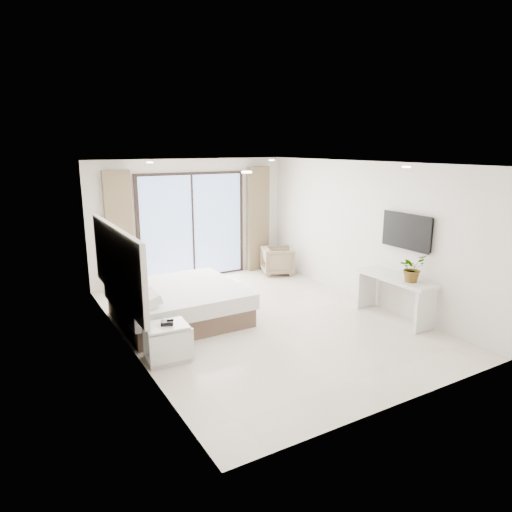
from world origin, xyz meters
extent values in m
plane|color=beige|center=(0.00, 0.00, 0.00)|extent=(6.20, 6.20, 0.00)
cube|color=silver|center=(0.00, 3.10, 1.35)|extent=(4.60, 0.02, 2.70)
cube|color=silver|center=(0.00, -3.10, 1.35)|extent=(4.60, 0.02, 2.70)
cube|color=silver|center=(-2.30, 0.00, 1.35)|extent=(0.02, 6.20, 2.70)
cube|color=silver|center=(2.30, 0.00, 1.35)|extent=(0.02, 6.20, 2.70)
cube|color=white|center=(0.00, 0.00, 2.70)|extent=(4.60, 6.20, 0.02)
cube|color=silver|center=(-2.25, 0.75, 1.15)|extent=(0.08, 3.00, 1.20)
cube|color=black|center=(2.25, -1.08, 1.55)|extent=(0.06, 1.00, 0.58)
cube|color=black|center=(2.21, -1.08, 1.55)|extent=(0.02, 1.04, 0.62)
cube|color=black|center=(0.00, 3.07, 1.20)|extent=(2.56, 0.04, 2.42)
cube|color=#93B2EC|center=(0.00, 3.04, 1.20)|extent=(2.40, 0.01, 2.30)
cube|color=#726444|center=(-1.65, 2.96, 1.25)|extent=(0.55, 0.14, 2.50)
cube|color=#726444|center=(1.65, 2.96, 1.25)|extent=(0.55, 0.14, 2.50)
cylinder|color=white|center=(-1.30, -1.80, 2.68)|extent=(0.12, 0.12, 0.02)
cylinder|color=white|center=(1.30, -1.80, 2.68)|extent=(0.12, 0.12, 0.02)
cylinder|color=white|center=(-1.30, 1.80, 2.68)|extent=(0.12, 0.12, 0.02)
cylinder|color=white|center=(1.30, 1.80, 2.68)|extent=(0.12, 0.12, 0.02)
cube|color=brown|center=(-1.25, 0.75, 0.16)|extent=(2.01, 1.91, 0.32)
cube|color=white|center=(-1.25, 0.75, 0.45)|extent=(2.09, 1.99, 0.26)
cube|color=white|center=(-1.95, 0.09, 0.65)|extent=(0.28, 0.40, 0.14)
cube|color=white|center=(-1.95, 0.52, 0.65)|extent=(0.28, 0.40, 0.14)
cube|color=white|center=(-1.95, 0.97, 0.65)|extent=(0.28, 0.40, 0.14)
cube|color=white|center=(-1.95, 1.40, 0.65)|extent=(0.28, 0.40, 0.14)
cube|color=silver|center=(-1.95, -0.62, 0.51)|extent=(0.62, 0.52, 0.05)
cube|color=silver|center=(-1.95, -0.62, 0.03)|extent=(0.62, 0.52, 0.05)
cube|color=silver|center=(-1.95, -0.84, 0.27)|extent=(0.59, 0.10, 0.48)
cube|color=silver|center=(-1.95, -0.41, 0.27)|extent=(0.59, 0.10, 0.48)
cube|color=black|center=(-1.94, -0.63, 0.56)|extent=(0.21, 0.18, 0.06)
cube|color=silver|center=(2.04, -1.08, 0.74)|extent=(0.47, 1.51, 0.06)
cube|color=silver|center=(2.04, -1.76, 0.35)|extent=(0.45, 0.06, 0.71)
cube|color=silver|center=(2.04, -0.41, 0.35)|extent=(0.45, 0.06, 0.71)
imported|color=#33662D|center=(2.04, -1.43, 0.95)|extent=(0.44, 0.48, 0.36)
imported|color=#837256|center=(1.85, 2.37, 0.36)|extent=(0.85, 0.88, 0.71)
camera|label=1|loc=(-3.87, -6.42, 2.97)|focal=32.00mm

